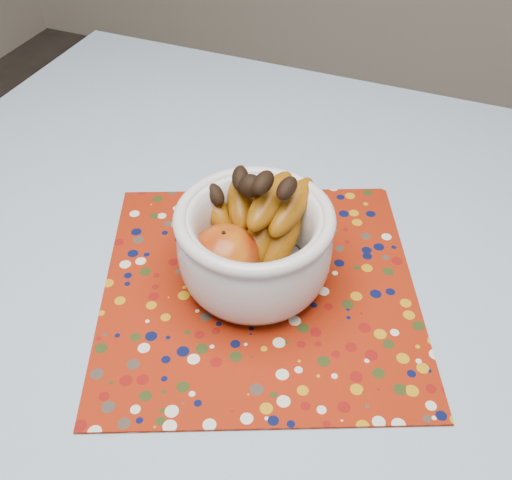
% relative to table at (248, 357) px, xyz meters
% --- Properties ---
extents(table, '(1.20, 1.20, 0.75)m').
position_rel_table_xyz_m(table, '(0.00, 0.00, 0.00)').
color(table, brown).
rests_on(table, ground).
extents(tablecloth, '(1.32, 1.32, 0.01)m').
position_rel_table_xyz_m(tablecloth, '(0.00, 0.00, 0.08)').
color(tablecloth, '#6589A9').
rests_on(tablecloth, table).
extents(placemat, '(0.55, 0.55, 0.00)m').
position_rel_table_xyz_m(placemat, '(-0.00, 0.05, 0.09)').
color(placemat, maroon).
rests_on(placemat, tablecloth).
extents(fruit_bowl, '(0.22, 0.21, 0.17)m').
position_rel_table_xyz_m(fruit_bowl, '(-0.02, 0.07, 0.16)').
color(fruit_bowl, silver).
rests_on(fruit_bowl, placemat).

